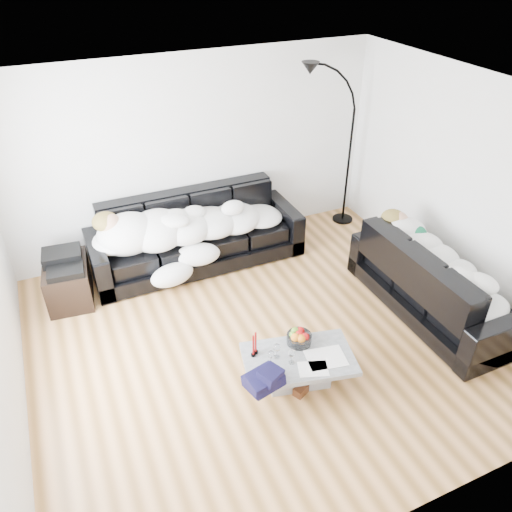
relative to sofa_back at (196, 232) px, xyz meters
name	(u,v)px	position (x,y,z in m)	size (l,w,h in m)	color
ground	(267,337)	(0.21, -1.75, -0.45)	(5.00, 5.00, 0.00)	brown
wall_back	(196,155)	(0.21, 0.50, 0.85)	(5.00, 0.02, 2.60)	silver
wall_right	(467,191)	(2.71, -1.75, 0.85)	(0.02, 4.50, 2.60)	silver
ceiling	(271,103)	(0.21, -1.75, 2.15)	(5.00, 5.00, 0.00)	white
sofa_back	(196,232)	(0.00, 0.00, 0.00)	(2.76, 0.96, 0.90)	black
sofa_right	(436,279)	(2.19, -2.09, -0.02)	(2.14, 0.92, 0.87)	black
sleeper_back	(196,221)	(0.00, -0.05, 0.20)	(2.34, 0.81, 0.47)	white
sleeper_right	(439,264)	(2.19, -2.09, 0.19)	(1.84, 0.78, 0.45)	white
teal_cushion	(399,232)	(2.13, -1.43, 0.27)	(0.36, 0.30, 0.20)	#0D5B38
coffee_table	(298,368)	(0.23, -2.44, -0.29)	(1.08, 0.63, 0.31)	#939699
fruit_bowl	(299,337)	(0.33, -2.26, -0.06)	(0.25, 0.25, 0.16)	white
wine_glass_a	(277,351)	(0.03, -2.35, -0.05)	(0.07, 0.07, 0.17)	white
wine_glass_b	(271,358)	(-0.06, -2.41, -0.06)	(0.07, 0.07, 0.16)	white
wine_glass_c	(292,357)	(0.13, -2.48, -0.06)	(0.07, 0.07, 0.16)	white
candle_left	(253,346)	(-0.17, -2.24, -0.01)	(0.05, 0.05, 0.26)	maroon
candle_right	(256,343)	(-0.13, -2.21, -0.01)	(0.05, 0.05, 0.26)	maroon
newspaper_a	(326,358)	(0.46, -2.56, -0.13)	(0.38, 0.29, 0.01)	silver
newspaper_b	(313,369)	(0.28, -2.64, -0.13)	(0.28, 0.20, 0.01)	silver
navy_jacket	(265,373)	(-0.23, -2.63, 0.03)	(0.35, 0.29, 0.17)	black
shoes	(308,379)	(0.31, -2.52, -0.40)	(0.45, 0.32, 0.10)	#472311
av_cabinet	(69,282)	(-1.67, -0.16, -0.20)	(0.50, 0.73, 0.50)	black
stereo	(63,260)	(-1.67, -0.16, 0.12)	(0.44, 0.34, 0.13)	black
floor_lamp	(349,155)	(2.41, 0.17, 0.61)	(0.77, 0.31, 2.12)	black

